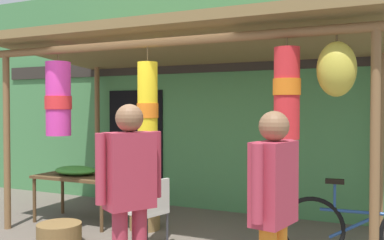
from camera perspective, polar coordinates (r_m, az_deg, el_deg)
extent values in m
cube|color=#47844C|center=(7.27, 2.43, 3.51)|extent=(9.73, 0.25, 3.86)
cube|color=#2D2823|center=(7.17, 1.99, 7.25)|extent=(8.75, 0.04, 0.24)
cube|color=black|center=(7.82, -7.44, -3.46)|extent=(1.10, 0.03, 2.00)
cylinder|color=brown|center=(6.54, -23.19, -2.64)|extent=(0.09, 0.09, 2.43)
cylinder|color=brown|center=(4.38, 22.93, -4.62)|extent=(0.09, 0.09, 2.43)
cylinder|color=brown|center=(8.04, -12.36, -1.80)|extent=(0.09, 0.09, 2.43)
cylinder|color=brown|center=(6.41, 23.55, -2.73)|extent=(0.09, 0.09, 2.43)
cylinder|color=brown|center=(5.08, -4.99, 10.07)|extent=(4.91, 0.10, 0.10)
cylinder|color=brown|center=(6.92, 3.51, 9.04)|extent=(4.91, 0.10, 0.10)
cube|color=olive|center=(5.99, -0.08, 9.93)|extent=(5.21, 2.53, 0.30)
cylinder|color=brown|center=(6.00, -17.23, 7.76)|extent=(0.01, 0.01, 0.09)
cylinder|color=#D13399|center=(5.96, -17.19, 2.68)|extent=(0.32, 0.32, 0.97)
cylinder|color=red|center=(5.96, -17.18, 2.20)|extent=(0.35, 0.35, 0.17)
cylinder|color=brown|center=(5.09, -5.88, 8.54)|extent=(0.01, 0.01, 0.17)
cylinder|color=yellow|center=(5.05, -5.86, 2.27)|extent=(0.23, 0.23, 0.94)
cylinder|color=orange|center=(5.05, -5.86, 1.25)|extent=(0.25, 0.25, 0.17)
cylinder|color=brown|center=(4.49, 12.40, 9.93)|extent=(0.01, 0.01, 0.09)
cylinder|color=red|center=(4.44, 12.36, 3.45)|extent=(0.26, 0.26, 0.92)
cylinder|color=orange|center=(4.45, 12.36, 4.28)|extent=(0.28, 0.28, 0.17)
cylinder|color=#4C3D23|center=(4.46, 18.52, 10.17)|extent=(0.02, 0.02, 0.06)
ellipsoid|color=gold|center=(4.42, 18.49, 6.37)|extent=(0.38, 0.32, 0.53)
cube|color=brown|center=(6.64, -14.49, -7.22)|extent=(1.31, 0.70, 0.04)
cylinder|color=brown|center=(6.88, -20.03, -9.88)|extent=(0.05, 0.05, 0.65)
cylinder|color=brown|center=(6.11, -11.82, -11.28)|extent=(0.05, 0.05, 0.65)
cylinder|color=brown|center=(7.31, -16.68, -9.19)|extent=(0.05, 0.05, 0.65)
cylinder|color=brown|center=(6.59, -8.66, -10.33)|extent=(0.05, 0.05, 0.65)
ellipsoid|color=green|center=(6.70, -15.08, -6.42)|extent=(0.67, 0.47, 0.13)
ellipsoid|color=pink|center=(6.59, -14.69, -6.49)|extent=(0.30, 0.23, 0.09)
cube|color=beige|center=(5.33, -6.07, -11.89)|extent=(0.50, 0.50, 0.04)
cube|color=beige|center=(5.16, -4.70, -10.06)|extent=(0.15, 0.39, 0.40)
cylinder|color=#333338|center=(5.63, -5.95, -13.47)|extent=(0.03, 0.03, 0.44)
cylinder|color=#333338|center=(5.41, -8.84, -14.12)|extent=(0.03, 0.03, 0.44)
cylinder|color=#333338|center=(5.38, -3.27, -14.17)|extent=(0.03, 0.03, 0.44)
cylinder|color=#333338|center=(5.14, -6.18, -14.93)|extent=(0.03, 0.03, 0.44)
cylinder|color=brown|center=(5.76, -17.07, -14.13)|extent=(0.54, 0.54, 0.26)
cylinder|color=olive|center=(6.21, -6.22, -12.76)|extent=(0.43, 0.43, 0.29)
torus|color=black|center=(5.21, 15.59, -13.51)|extent=(0.71, 0.10, 0.71)
cylinder|color=navy|center=(5.14, 21.50, -11.24)|extent=(0.88, 0.10, 0.04)
cylinder|color=navy|center=(5.18, 20.35, -13.07)|extent=(0.50, 0.07, 0.31)
cylinder|color=navy|center=(5.11, 18.27, -9.45)|extent=(0.03, 0.03, 0.30)
cube|color=black|center=(5.08, 18.28, -7.68)|extent=(0.21, 0.09, 0.05)
cube|color=#B23347|center=(3.28, 10.70, -8.14)|extent=(0.30, 0.44, 0.61)
cylinder|color=#B23347|center=(3.05, 8.59, -8.27)|extent=(0.08, 0.08, 0.55)
cylinder|color=#B23347|center=(3.51, 12.54, -7.02)|extent=(0.08, 0.08, 0.55)
sphere|color=#896042|center=(3.24, 10.74, -0.80)|extent=(0.23, 0.23, 0.23)
cube|color=#B23347|center=(3.65, -8.22, -6.57)|extent=(0.39, 0.46, 0.63)
cylinder|color=#B23347|center=(3.54, -11.95, -6.31)|extent=(0.08, 0.08, 0.57)
cylinder|color=#B23347|center=(3.77, -4.71, -5.82)|extent=(0.08, 0.08, 0.57)
sphere|color=#896042|center=(3.62, -8.25, 0.25)|extent=(0.23, 0.23, 0.23)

